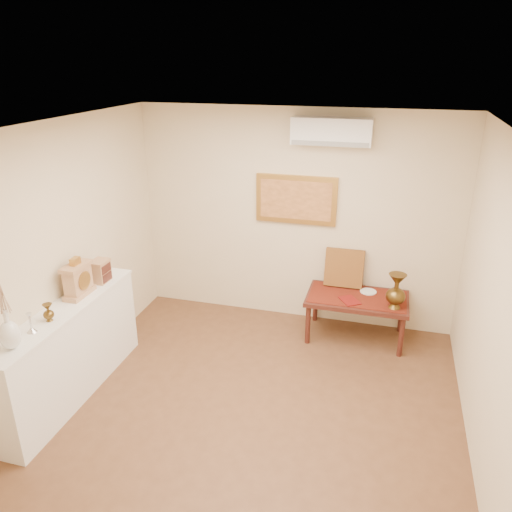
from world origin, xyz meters
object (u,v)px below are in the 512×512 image
(white_vase, at_px, (2,299))
(mantel_clock, at_px, (78,280))
(low_table, at_px, (357,302))
(display_ledge, at_px, (70,352))
(brass_urn_tall, at_px, (396,288))
(wooden_chest, at_px, (100,271))

(white_vase, height_order, mantel_clock, white_vase)
(low_table, bearing_deg, white_vase, -135.54)
(mantel_clock, bearing_deg, low_table, 30.66)
(low_table, bearing_deg, mantel_clock, -149.34)
(white_vase, bearing_deg, display_ledge, 91.95)
(mantel_clock, xyz_separation_m, low_table, (2.68, 1.59, -0.67))
(brass_urn_tall, distance_m, display_ledge, 3.56)
(white_vase, bearing_deg, low_table, 44.46)
(brass_urn_tall, distance_m, mantel_clock, 3.43)
(display_ledge, height_order, mantel_clock, mantel_clock)
(low_table, bearing_deg, display_ledge, -144.90)
(mantel_clock, bearing_deg, brass_urn_tall, 24.44)
(brass_urn_tall, xyz_separation_m, low_table, (-0.43, 0.18, -0.32))
(brass_urn_tall, xyz_separation_m, display_ledge, (-3.10, -1.70, -0.32))
(brass_urn_tall, distance_m, wooden_chest, 3.27)
(white_vase, relative_size, wooden_chest, 3.75)
(white_vase, distance_m, display_ledge, 1.19)
(brass_urn_tall, bearing_deg, display_ledge, -151.23)
(brass_urn_tall, relative_size, wooden_chest, 2.06)
(white_vase, height_order, low_table, white_vase)
(display_ledge, bearing_deg, brass_urn_tall, 28.77)
(brass_urn_tall, height_order, low_table, brass_urn_tall)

